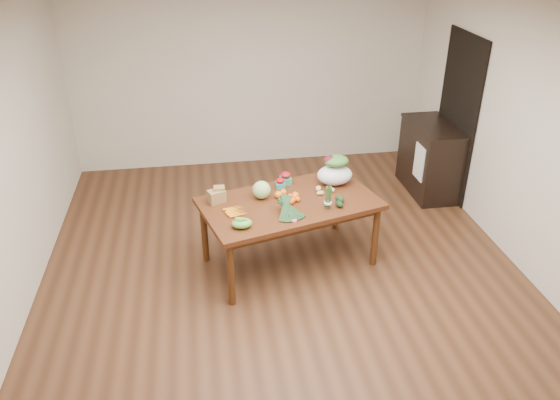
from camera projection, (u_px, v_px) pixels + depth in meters
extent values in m
plane|color=#55321D|center=(285.00, 277.00, 5.69)|extent=(6.00, 6.00, 0.00)
cube|color=white|center=(286.00, 6.00, 4.40)|extent=(5.00, 6.00, 0.02)
cube|color=silver|center=(250.00, 73.00, 7.65)|extent=(5.00, 0.02, 2.70)
cube|color=silver|center=(0.00, 178.00, 4.70)|extent=(0.02, 6.00, 2.70)
cube|color=silver|center=(534.00, 143.00, 5.39)|extent=(0.02, 6.00, 2.70)
cube|color=#4D2912|center=(289.00, 232.00, 5.76)|extent=(1.97, 1.42, 0.75)
cube|color=black|center=(457.00, 117.00, 6.92)|extent=(0.02, 1.00, 2.10)
cube|color=black|center=(430.00, 159.00, 7.21)|extent=(0.52, 1.02, 0.94)
cube|color=white|center=(419.00, 162.00, 6.91)|extent=(0.02, 0.28, 0.45)
sphere|color=#9ACA74|center=(262.00, 190.00, 5.60)|extent=(0.19, 0.19, 0.19)
sphere|color=orange|center=(278.00, 195.00, 5.62)|extent=(0.08, 0.08, 0.08)
sphere|color=orange|center=(283.00, 192.00, 5.68)|extent=(0.07, 0.07, 0.07)
sphere|color=orange|center=(295.00, 195.00, 5.62)|extent=(0.07, 0.07, 0.07)
ellipsoid|color=green|center=(242.00, 223.00, 5.11)|extent=(0.20, 0.15, 0.09)
ellipsoid|color=#D9C47D|center=(319.00, 193.00, 5.69)|extent=(0.05, 0.04, 0.04)
ellipsoid|color=#DBB17E|center=(321.00, 193.00, 5.69)|extent=(0.06, 0.05, 0.05)
ellipsoid|color=#DEC880|center=(318.00, 188.00, 5.79)|extent=(0.06, 0.05, 0.05)
ellipsoid|color=tan|center=(318.00, 189.00, 5.76)|extent=(0.05, 0.05, 0.04)
ellipsoid|color=tan|center=(332.00, 190.00, 5.75)|extent=(0.05, 0.05, 0.05)
ellipsoid|color=black|center=(339.00, 204.00, 5.46)|extent=(0.09, 0.11, 0.07)
ellipsoid|color=black|center=(340.00, 199.00, 5.54)|extent=(0.11, 0.14, 0.08)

